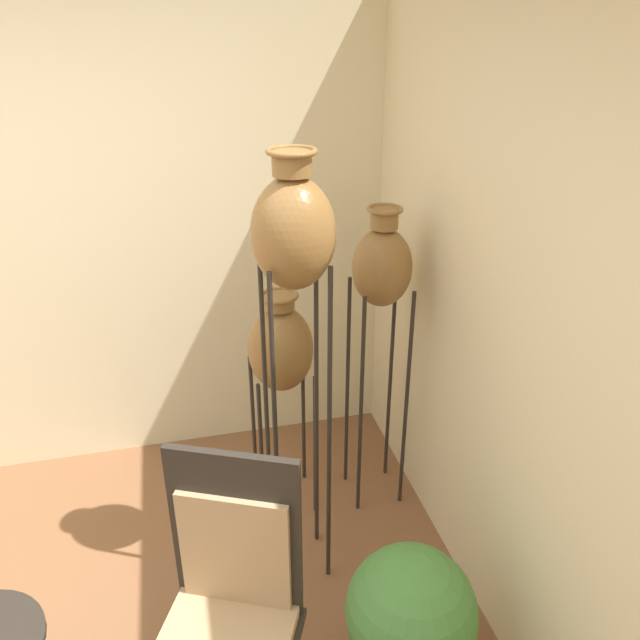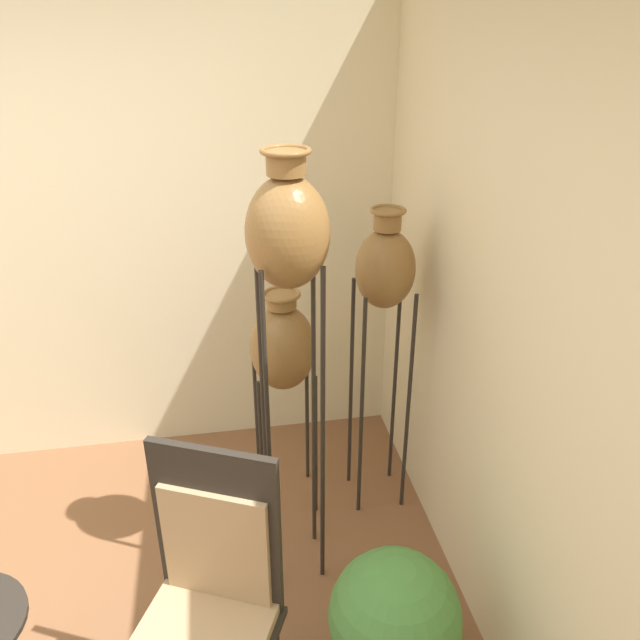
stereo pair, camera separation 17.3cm
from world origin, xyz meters
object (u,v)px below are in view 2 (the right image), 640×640
(vase_stand_tall, at_px, (288,241))
(vase_stand_medium, at_px, (385,275))
(vase_stand_short, at_px, (283,349))
(potted_plant, at_px, (394,625))
(chair, at_px, (208,594))

(vase_stand_tall, bearing_deg, vase_stand_medium, 38.34)
(vase_stand_short, relative_size, potted_plant, 1.95)
(vase_stand_tall, bearing_deg, chair, -118.80)
(vase_stand_tall, height_order, vase_stand_medium, vase_stand_tall)
(vase_stand_short, bearing_deg, potted_plant, -76.93)
(vase_stand_short, bearing_deg, vase_stand_tall, -92.19)
(vase_stand_medium, xyz_separation_m, vase_stand_short, (-0.48, 0.05, -0.38))
(potted_plant, bearing_deg, vase_stand_medium, 78.67)
(vase_stand_tall, bearing_deg, potted_plant, -67.77)
(vase_stand_tall, relative_size, potted_plant, 3.14)
(vase_stand_medium, height_order, vase_stand_short, vase_stand_medium)
(vase_stand_medium, height_order, chair, vase_stand_medium)
(vase_stand_tall, relative_size, vase_stand_short, 1.61)
(vase_stand_tall, distance_m, potted_plant, 1.49)
(vase_stand_short, height_order, chair, vase_stand_short)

